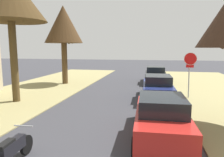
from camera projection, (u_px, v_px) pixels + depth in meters
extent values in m
cylinder|color=#9EA0A5|center=(189.00, 81.00, 13.76)|extent=(0.07, 0.34, 2.24)
cylinder|color=white|center=(190.00, 59.00, 13.38)|extent=(0.81, 0.13, 0.80)
cylinder|color=red|center=(190.00, 59.00, 13.38)|extent=(0.76, 0.14, 0.76)
cube|color=red|center=(190.00, 66.00, 13.51)|extent=(0.48, 0.06, 0.20)
cylinder|color=brown|center=(14.00, 62.00, 12.52)|extent=(0.43, 0.43, 4.79)
cylinder|color=brown|center=(19.00, 13.00, 12.56)|extent=(1.20, 0.60, 1.17)
cylinder|color=brown|center=(13.00, 9.00, 11.64)|extent=(1.00, 1.09, 1.37)
cylinder|color=brown|center=(65.00, 63.00, 19.12)|extent=(0.51, 0.51, 3.71)
cone|color=#432E19|center=(63.00, 24.00, 18.62)|extent=(3.40, 3.40, 3.29)
cylinder|color=brown|center=(66.00, 36.00, 18.29)|extent=(1.10, 1.13, 1.32)
cylinder|color=brown|center=(69.00, 39.00, 18.93)|extent=(0.71, 1.09, 0.96)
cube|color=red|center=(161.00, 121.00, 7.77)|extent=(1.96, 4.46, 0.85)
cube|color=black|center=(162.00, 104.00, 7.46)|extent=(1.67, 2.07, 0.56)
cylinder|color=black|center=(139.00, 114.00, 9.57)|extent=(0.22, 0.61, 0.60)
cylinder|color=black|center=(178.00, 116.00, 9.29)|extent=(0.22, 0.61, 0.60)
cylinder|color=black|center=(135.00, 147.00, 6.34)|extent=(0.22, 0.61, 0.60)
cylinder|color=black|center=(195.00, 151.00, 6.06)|extent=(0.22, 0.61, 0.60)
cube|color=navy|center=(157.00, 90.00, 13.58)|extent=(1.96, 4.46, 0.85)
cube|color=black|center=(158.00, 80.00, 13.27)|extent=(1.67, 2.07, 0.56)
cylinder|color=black|center=(144.00, 89.00, 15.37)|extent=(0.22, 0.61, 0.60)
cylinder|color=black|center=(168.00, 90.00, 15.10)|extent=(0.22, 0.61, 0.60)
cylinder|color=black|center=(144.00, 100.00, 12.15)|extent=(0.22, 0.61, 0.60)
cylinder|color=black|center=(174.00, 101.00, 11.87)|extent=(0.22, 0.61, 0.60)
cube|color=black|center=(155.00, 77.00, 20.01)|extent=(1.96, 4.46, 0.85)
cube|color=black|center=(155.00, 70.00, 19.69)|extent=(1.67, 2.07, 0.56)
cylinder|color=black|center=(146.00, 77.00, 21.80)|extent=(0.22, 0.61, 0.60)
cylinder|color=black|center=(163.00, 77.00, 21.52)|extent=(0.22, 0.61, 0.60)
cylinder|color=black|center=(146.00, 82.00, 18.58)|extent=(0.22, 0.61, 0.60)
cylinder|color=black|center=(166.00, 83.00, 18.30)|extent=(0.22, 0.61, 0.60)
cylinder|color=black|center=(26.00, 145.00, 6.49)|extent=(0.14, 0.61, 0.60)
cube|color=black|center=(12.00, 147.00, 5.74)|extent=(0.31, 1.03, 0.36)
cube|color=black|center=(6.00, 144.00, 5.46)|extent=(0.26, 0.57, 0.12)
cylinder|color=#9EA0A5|center=(23.00, 126.00, 6.30)|extent=(0.60, 0.08, 0.04)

